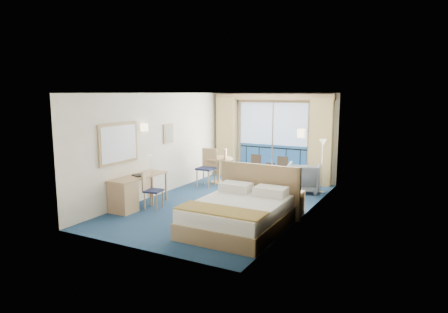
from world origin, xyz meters
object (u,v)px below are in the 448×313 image
Objects in this scene: bed at (239,214)px; desk_chair at (150,187)px; table_chair_b at (207,165)px; table_chair_a at (230,164)px; floor_lamp at (323,152)px; armchair at (304,177)px; nightstand at (294,203)px; desk at (127,193)px; round_table at (218,164)px.

bed is 2.47× the size of desk_chair.
bed is 3.91m from table_chair_b.
table_chair_b is at bearing 109.65° from table_chair_a.
floor_lamp is 3.30m from table_chair_b.
floor_lamp reaches higher than armchair.
desk_chair is at bearing -91.44° from table_chair_b.
desk_chair is (-2.72, -3.27, 0.10)m from armchair.
nightstand is 2.42m from floor_lamp.
table_chair_b is at bearing 0.78° from armchair.
armchair is at bearing -49.57° from desk_chair.
desk is 3.64m from table_chair_a.
floor_lamp reaches higher than round_table.
desk is 3.59m from round_table.
desk_chair is 3.15m from table_chair_a.
table_chair_a is at bearing 142.85° from nightstand.
round_table is at bearing 64.02° from table_chair_a.
desk_chair is (-2.50, 0.36, 0.18)m from bed.
bed is 4.00m from table_chair_a.
floor_lamp reaches higher than desk.
floor_lamp is 1.72× the size of round_table.
floor_lamp is at bearing -179.31° from armchair.
table_chair_b reaches higher than table_chair_a.
desk is at bearing -97.96° from table_chair_b.
nightstand is 3.32m from table_chair_a.
desk_chair is 3.13m from round_table.
desk is 1.79× the size of desk_chair.
table_chair_a is at bearing -7.96° from armchair.
desk is at bearing -132.86° from floor_lamp.
floor_lamp is at bearing 88.94° from nightstand.
table_chair_b is at bearing 129.67° from bed.
table_chair_b reaches higher than armchair.
table_chair_b is (0.01, 2.65, 0.11)m from desk_chair.
bed is 2.06× the size of table_chair_a.
round_table is at bearing 82.61° from desk.
desk is (-3.53, -3.81, -0.70)m from floor_lamp.
armchair is 0.60× the size of floor_lamp.
armchair is 0.55× the size of desk.
nightstand is at bearing 66.36° from bed.
nightstand is 0.50× the size of table_chair_a.
desk is 3.10m from table_chair_b.
nightstand is at bearing -80.35° from desk_chair.
round_table is (-3.07, -0.25, -0.53)m from floor_lamp.
desk_chair is at bearing -91.99° from round_table.
armchair is at bearing 3.21° from round_table.
desk_chair reaches higher than armchair.
nightstand is at bearing 88.75° from armchair.
desk_chair is at bearing 38.05° from armchair.
round_table is (-3.03, 2.01, 0.31)m from nightstand.
table_chair_b is at bearing 83.36° from desk.
table_chair_b is (-0.50, -0.46, 0.01)m from table_chair_a.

